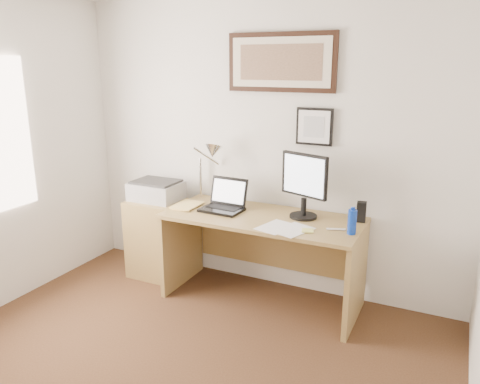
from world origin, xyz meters
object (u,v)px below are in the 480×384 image
Objects in this scene: lcd_monitor at (304,183)px; water_bottle at (352,222)px; desk at (266,240)px; printer at (156,190)px; side_cabinet at (158,238)px; laptop at (224,203)px; book at (177,204)px.

water_bottle is at bearing -24.85° from lcd_monitor.
desk is at bearing 166.39° from water_bottle.
printer is (-1.09, -0.00, 0.30)m from desk.
printer reaches higher than desk.
water_bottle is at bearing -4.54° from side_cabinet.
side_cabinet is at bearing -178.11° from desk.
laptop is at bearing -1.91° from side_cabinet.
laptop is 0.68× the size of lcd_monitor.
book is at bearing -172.34° from lcd_monitor.
lcd_monitor is (-0.43, 0.20, 0.20)m from water_bottle.
printer is at bearing -179.97° from desk.
water_bottle is at bearing -5.56° from printer.
water_bottle is 1.53m from book.
printer is (-0.31, 0.13, 0.06)m from book.
laptop is at bearing 8.87° from book.
desk is 1.13m from printer.
printer is at bearing 175.45° from laptop.
water_bottle is at bearing -6.24° from laptop.
lcd_monitor is (1.38, 0.06, 0.68)m from side_cabinet.
printer is (-1.83, 0.18, -0.02)m from water_bottle.
lcd_monitor is (0.31, 0.02, 0.53)m from desk.
desk is (1.07, 0.04, 0.15)m from side_cabinet.
desk is (-0.74, 0.18, -0.33)m from water_bottle.
laptop reaches higher than desk.
printer is at bearing -179.10° from lcd_monitor.
desk is 4.56× the size of laptop.
water_bottle is 1.84m from printer.
printer is (-1.40, -0.02, -0.22)m from lcd_monitor.
side_cabinet is 0.49m from book.
book reaches higher than side_cabinet.
lcd_monitor is (1.09, 0.15, 0.28)m from book.
lcd_monitor reaches higher than laptop.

